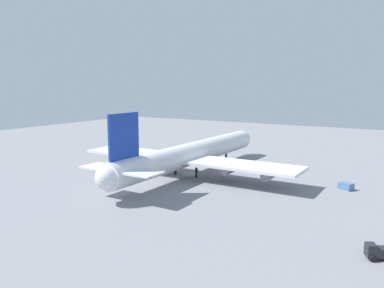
{
  "coord_description": "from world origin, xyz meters",
  "views": [
    {
      "loc": [
        -90.08,
        -55.48,
        24.78
      ],
      "look_at": [
        0.0,
        0.0,
        8.47
      ],
      "focal_mm": 36.03,
      "sensor_mm": 36.0,
      "label": 1
    }
  ],
  "objects_px": {
    "baggage_tug": "(212,145)",
    "safety_cone_nose": "(249,156)",
    "pushback_tractor": "(379,252)",
    "cargo_container_aft": "(346,186)",
    "cargo_airplane": "(191,154)"
  },
  "relations": [
    {
      "from": "cargo_container_aft",
      "to": "cargo_airplane",
      "type": "bearing_deg",
      "value": 98.01
    },
    {
      "from": "pushback_tractor",
      "to": "safety_cone_nose",
      "type": "height_order",
      "value": "pushback_tractor"
    },
    {
      "from": "cargo_container_aft",
      "to": "safety_cone_nose",
      "type": "relative_size",
      "value": 4.5
    },
    {
      "from": "baggage_tug",
      "to": "safety_cone_nose",
      "type": "relative_size",
      "value": 5.46
    },
    {
      "from": "cargo_airplane",
      "to": "cargo_container_aft",
      "type": "relative_size",
      "value": 19.16
    },
    {
      "from": "baggage_tug",
      "to": "pushback_tractor",
      "type": "height_order",
      "value": "pushback_tractor"
    },
    {
      "from": "pushback_tractor",
      "to": "cargo_container_aft",
      "type": "bearing_deg",
      "value": 16.58
    },
    {
      "from": "cargo_airplane",
      "to": "baggage_tug",
      "type": "bearing_deg",
      "value": 21.2
    },
    {
      "from": "pushback_tractor",
      "to": "baggage_tug",
      "type": "bearing_deg",
      "value": 42.43
    },
    {
      "from": "pushback_tractor",
      "to": "cargo_container_aft",
      "type": "height_order",
      "value": "pushback_tractor"
    },
    {
      "from": "baggage_tug",
      "to": "safety_cone_nose",
      "type": "bearing_deg",
      "value": -115.6
    },
    {
      "from": "baggage_tug",
      "to": "pushback_tractor",
      "type": "xyz_separation_m",
      "value": [
        -73.86,
        -67.52,
        0.1
      ]
    },
    {
      "from": "cargo_container_aft",
      "to": "pushback_tractor",
      "type": "bearing_deg",
      "value": -163.42
    },
    {
      "from": "safety_cone_nose",
      "to": "cargo_container_aft",
      "type": "bearing_deg",
      "value": -126.81
    },
    {
      "from": "safety_cone_nose",
      "to": "pushback_tractor",
      "type": "bearing_deg",
      "value": -143.52
    }
  ]
}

